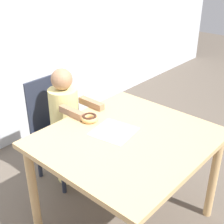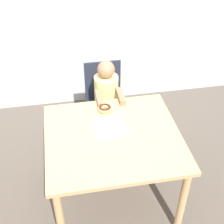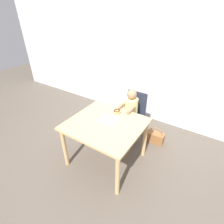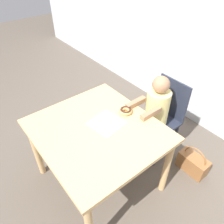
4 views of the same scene
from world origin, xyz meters
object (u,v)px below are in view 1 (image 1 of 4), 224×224
Objects in this scene: chair at (57,129)px; donut at (89,118)px; child_figure at (66,128)px; handbag at (92,140)px.

donut is at bearing -98.65° from chair.
child_figure reaches higher than handbag.
child_figure reaches higher than chair.
donut reaches higher than handbag.
chair reaches higher than handbag.
chair is 0.87× the size of child_figure.
child_figure is 3.11× the size of handbag.
donut is (-0.07, -0.35, 0.25)m from child_figure.
chair is at bearing 90.00° from child_figure.
child_figure is at bearing 78.62° from donut.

